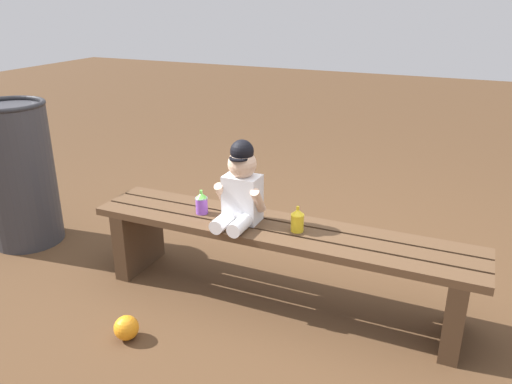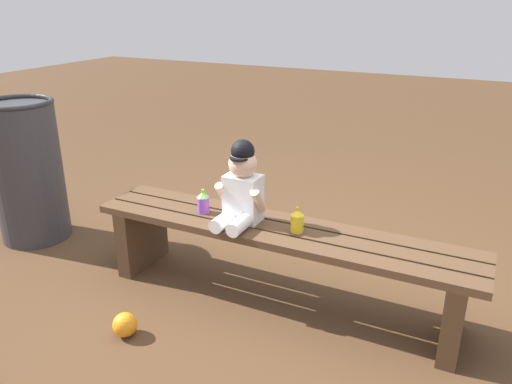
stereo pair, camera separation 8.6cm
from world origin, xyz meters
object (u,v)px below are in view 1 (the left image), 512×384
object	(u,v)px
sippy_cup_left	(202,203)
toy_ball	(126,328)
sippy_cup_right	(297,220)
child_figure	(241,187)
trash_bin	(19,174)
park_bench	(278,248)

from	to	relation	value
sippy_cup_left	toy_ball	distance (m)	0.69
sippy_cup_left	sippy_cup_right	size ratio (longest dim) A/B	1.00
child_figure	trash_bin	size ratio (longest dim) A/B	0.47
trash_bin	sippy_cup_left	bearing A→B (deg)	0.04
sippy_cup_left	trash_bin	distance (m)	1.24
sippy_cup_left	park_bench	bearing A→B (deg)	0.93
sippy_cup_right	toy_ball	size ratio (longest dim) A/B	1.12
park_bench	toy_ball	size ratio (longest dim) A/B	17.05
park_bench	child_figure	xyz separation A→B (m)	(-0.19, -0.02, 0.29)
trash_bin	child_figure	bearing A→B (deg)	-0.33
park_bench	toy_ball	world-z (taller)	park_bench
park_bench	sippy_cup_left	bearing A→B (deg)	-179.07
sippy_cup_left	trash_bin	xyz separation A→B (m)	(-1.24, -0.00, -0.02)
sippy_cup_left	trash_bin	size ratio (longest dim) A/B	0.14
park_bench	sippy_cup_left	xyz separation A→B (m)	(-0.41, -0.01, 0.17)
toy_ball	trash_bin	world-z (taller)	trash_bin
child_figure	toy_ball	xyz separation A→B (m)	(-0.31, -0.54, -0.52)
child_figure	sippy_cup_right	distance (m)	0.31
sippy_cup_right	trash_bin	size ratio (longest dim) A/B	0.14
sippy_cup_right	toy_ball	xyz separation A→B (m)	(-0.59, -0.55, -0.40)
sippy_cup_right	toy_ball	world-z (taller)	sippy_cup_right
child_figure	sippy_cup_left	distance (m)	0.25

